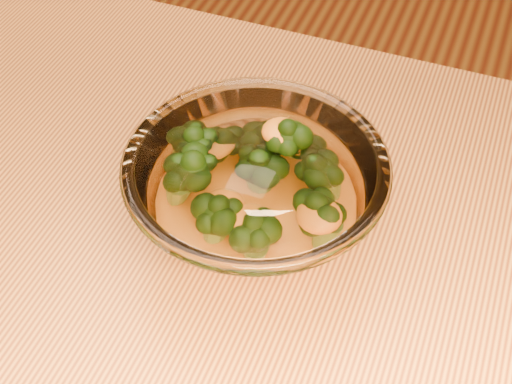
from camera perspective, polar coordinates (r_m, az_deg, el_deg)
table at (r=0.67m, az=-2.82°, el=-14.74°), size 1.20×0.80×0.75m
glass_bowl at (r=0.60m, az=0.00°, el=-0.31°), size 0.22×0.22×0.10m
cheese_sauce at (r=0.61m, az=0.00°, el=-1.59°), size 0.12×0.12×0.03m
broccoli_heap at (r=0.59m, az=-0.30°, el=1.23°), size 0.17×0.13×0.08m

